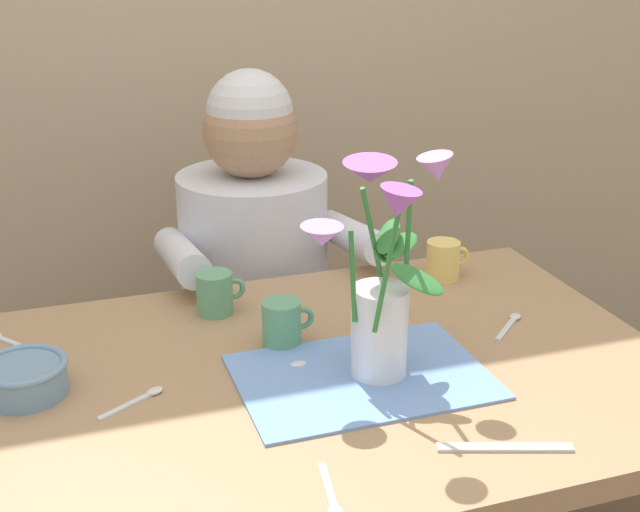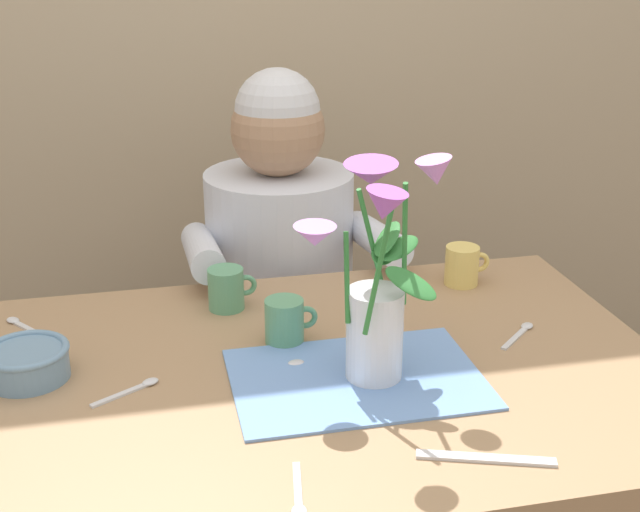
{
  "view_description": "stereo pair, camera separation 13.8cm",
  "coord_description": "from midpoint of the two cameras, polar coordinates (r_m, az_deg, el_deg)",
  "views": [
    {
      "loc": [
        -0.38,
        -1.17,
        1.42
      ],
      "look_at": [
        0.03,
        0.05,
        0.92
      ],
      "focal_mm": 47.83,
      "sensor_mm": 36.0,
      "label": 1
    },
    {
      "loc": [
        -0.25,
        -1.21,
        1.42
      ],
      "look_at": [
        0.03,
        0.05,
        0.92
      ],
      "focal_mm": 47.83,
      "sensor_mm": 36.0,
      "label": 2
    }
  ],
  "objects": [
    {
      "name": "striped_placemat",
      "position": [
        1.38,
        5.35,
        -8.24
      ],
      "size": [
        0.4,
        0.28,
        0.0
      ],
      "primitive_type": "cube",
      "color": "#6B93D1",
      "rests_on": "dining_table"
    },
    {
      "name": "flower_vase",
      "position": [
        1.33,
        6.76,
        -1.88
      ],
      "size": [
        0.25,
        0.29,
        0.36
      ],
      "color": "silver",
      "rests_on": "dining_table"
    },
    {
      "name": "tea_cup",
      "position": [
        1.61,
        -3.82,
        -2.25
      ],
      "size": [
        0.09,
        0.07,
        0.08
      ],
      "color": "#569970",
      "rests_on": "dining_table"
    },
    {
      "name": "spoon_4",
      "position": [
        1.12,
        2.21,
        -16.06
      ],
      "size": [
        0.03,
        0.12,
        0.01
      ],
      "color": "silver",
      "rests_on": "dining_table"
    },
    {
      "name": "spoon_0",
      "position": [
        1.37,
        -9.37,
        -8.78
      ],
      "size": [
        0.11,
        0.07,
        0.01
      ],
      "color": "silver",
      "rests_on": "dining_table"
    },
    {
      "name": "dinner_knife",
      "position": [
        1.23,
        14.31,
        -13.08
      ],
      "size": [
        0.19,
        0.08,
        0.0
      ],
      "primitive_type": "cube",
      "rotation": [
        0.0,
        0.0,
        -0.33
      ],
      "color": "silver",
      "rests_on": "dining_table"
    },
    {
      "name": "spoon_1",
      "position": [
        1.58,
        15.79,
        -4.95
      ],
      "size": [
        0.1,
        0.09,
        0.01
      ],
      "color": "silver",
      "rests_on": "dining_table"
    },
    {
      "name": "coffee_cup",
      "position": [
        1.75,
        11.76,
        -0.66
      ],
      "size": [
        0.09,
        0.07,
        0.08
      ],
      "color": "#E5C666",
      "rests_on": "dining_table"
    },
    {
      "name": "ceramic_bowl",
      "position": [
        1.43,
        -16.41,
        -6.86
      ],
      "size": [
        0.14,
        0.14,
        0.06
      ],
      "color": "#6689A8",
      "rests_on": "dining_table"
    },
    {
      "name": "spoon_3",
      "position": [
        1.62,
        -17.13,
        -4.46
      ],
      "size": [
        0.08,
        0.1,
        0.01
      ],
      "color": "silver",
      "rests_on": "dining_table"
    },
    {
      "name": "seated_person",
      "position": [
        2.03,
        -0.67,
        -3.68
      ],
      "size": [
        0.45,
        0.47,
        1.14
      ],
      "rotation": [
        0.0,
        0.0,
        -0.02
      ],
      "color": "#4C4C56",
      "rests_on": "ground_plane"
    },
    {
      "name": "ceramic_mug",
      "position": [
        1.48,
        0.34,
        -4.45
      ],
      "size": [
        0.09,
        0.07,
        0.08
      ],
      "color": "#569970",
      "rests_on": "dining_table"
    },
    {
      "name": "spoon_2",
      "position": [
        1.41,
        0.18,
        -7.42
      ],
      "size": [
        0.12,
        0.02,
        0.01
      ],
      "color": "silver",
      "rests_on": "dining_table"
    },
    {
      "name": "dining_table",
      "position": [
        1.46,
        2.08,
        -11.06
      ],
      "size": [
        1.2,
        0.8,
        0.74
      ],
      "color": "#9E7A56",
      "rests_on": "ground_plane"
    }
  ]
}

